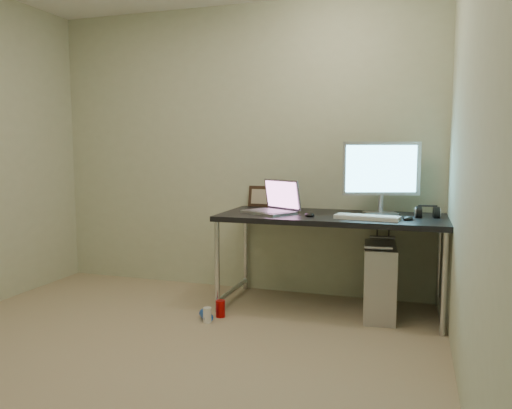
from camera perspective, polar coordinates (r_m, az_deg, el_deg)
The scene contains 18 objects.
floor at distance 3.13m, azimuth -13.26°, elevation -17.46°, with size 3.50×3.50×0.00m, color tan.
wall_back at distance 4.45m, azimuth -1.97°, elevation 6.27°, with size 3.50×0.02×2.50m, color beige.
wall_right at distance 2.46m, azimuth 23.69°, elevation 5.73°, with size 0.02×3.50×2.50m, color beige.
desk at distance 3.91m, azimuth 8.58°, elevation -2.23°, with size 1.72×0.75×0.75m.
tower_computer at distance 3.90m, azimuth 13.94°, elevation -8.43°, with size 0.27×0.54×0.58m.
cable_a at distance 4.24m, azimuth 13.65°, elevation -5.47°, with size 0.01×0.01×0.70m, color black.
cable_b at distance 4.22m, azimuth 14.85°, elevation -5.84°, with size 0.01×0.01×0.72m, color black.
can_red at distance 3.83m, azimuth -4.09°, elevation -11.79°, with size 0.07×0.07×0.13m, color #B20808.
can_white at distance 3.73m, azimuth -5.59°, elevation -12.46°, with size 0.06×0.06×0.11m, color white.
can_blue at distance 3.78m, azimuth -5.72°, elevation -12.51°, with size 0.07×0.07×0.13m, color blue.
laptop at distance 3.97m, azimuth 2.06°, elevation -0.07°, with size 0.49×0.46×0.26m.
monitor at distance 3.98m, azimuth 14.14°, elevation 3.62°, with size 0.58×0.25×0.56m.
keyboard at distance 3.70m, azimuth 12.58°, elevation -1.44°, with size 0.46×0.15×0.03m, color white.
mouse_right at distance 3.73m, azimuth 16.99°, elevation -1.43°, with size 0.07×0.11×0.04m, color black.
mouse_left at distance 3.79m, azimuth 6.14°, elevation -1.05°, with size 0.07×0.11×0.04m, color black.
headphones at distance 3.92m, azimuth 19.00°, elevation -0.95°, with size 0.18×0.11×0.11m.
picture_frame at distance 4.38m, azimuth 0.60°, elevation 0.93°, with size 0.23×0.03×0.18m, color black.
webcam at distance 4.25m, azimuth 3.40°, elevation 0.57°, with size 0.04×0.04×0.11m.
Camera 1 is at (1.50, -2.45, 1.25)m, focal length 35.00 mm.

